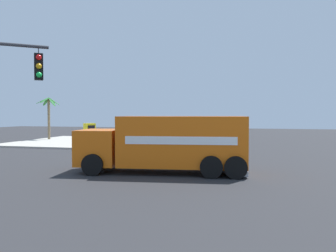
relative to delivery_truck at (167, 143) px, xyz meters
name	(u,v)px	position (x,y,z in m)	size (l,w,h in m)	color
ground_plane	(196,171)	(0.67, -1.32, -1.43)	(100.00, 100.00, 0.00)	#2B2B2D
sidewalk_corner_far	(84,142)	(14.16, 12.17, -1.36)	(12.33, 12.33, 0.14)	#B2ADA0
delivery_truck	(167,143)	(0.00, 0.00, 0.00)	(3.64, 8.22, 2.72)	orange
pickup_maroon	(138,141)	(8.56, 4.48, -0.70)	(2.33, 5.24, 1.38)	maroon
vending_machine_red	(90,133)	(11.97, 10.37, -0.36)	(1.17, 1.14, 1.85)	yellow
palm_tree_far	(49,111)	(15.38, 16.94, 1.77)	(2.67, 2.33, 4.51)	#7A6647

